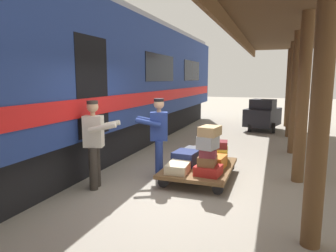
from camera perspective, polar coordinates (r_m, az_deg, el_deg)
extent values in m
plane|color=gray|center=(5.91, 2.31, -11.98)|extent=(60.00, 60.00, 0.00)
cylinder|color=brown|center=(14.37, 21.88, 6.68)|extent=(0.24, 0.24, 3.40)
cylinder|color=brown|center=(11.78, 22.30, 6.29)|extent=(0.24, 0.24, 3.40)
cylinder|color=brown|center=(9.19, 22.97, 5.69)|extent=(0.24, 0.24, 3.40)
cylinder|color=brown|center=(6.60, 24.15, 4.61)|extent=(0.24, 0.24, 3.40)
cylinder|color=brown|center=(4.03, 26.84, 2.14)|extent=(0.24, 0.24, 3.40)
cube|color=brown|center=(5.49, 8.90, 20.82)|extent=(0.08, 18.97, 0.30)
cube|color=navy|center=(7.27, -24.20, 10.07)|extent=(3.00, 21.78, 2.90)
cube|color=black|center=(7.46, -23.27, -4.66)|extent=(2.55, 20.70, 0.90)
cube|color=red|center=(6.35, -13.83, 3.63)|extent=(0.03, 21.35, 0.36)
cube|color=black|center=(13.36, 4.61, 10.38)|extent=(0.02, 2.40, 0.84)
cube|color=black|center=(9.74, -1.37, 10.95)|extent=(0.02, 2.40, 0.84)
cube|color=black|center=(6.36, -14.42, 7.23)|extent=(0.12, 1.10, 2.00)
cube|color=brown|center=(6.49, 5.95, -7.81)|extent=(1.34, 1.89, 0.07)
cylinder|color=black|center=(5.73, 9.41, -11.67)|extent=(0.21, 0.05, 0.21)
cylinder|color=black|center=(5.99, -0.91, -10.60)|extent=(0.21, 0.05, 0.21)
cylinder|color=black|center=(7.14, 11.62, -7.54)|extent=(0.21, 0.05, 0.21)
cylinder|color=black|center=(7.36, 3.26, -6.88)|extent=(0.21, 0.05, 0.21)
cube|color=#AD231E|center=(5.90, 7.63, -8.27)|extent=(0.51, 0.50, 0.18)
cube|color=navy|center=(6.51, 3.38, -6.05)|extent=(0.52, 0.59, 0.29)
cube|color=beige|center=(6.05, 1.98, -7.80)|extent=(0.44, 0.63, 0.18)
cube|color=#4C515B|center=(7.00, 4.58, -5.20)|extent=(0.44, 0.58, 0.24)
cube|color=#CC6B23|center=(6.38, 8.62, -6.65)|extent=(0.51, 0.55, 0.25)
cube|color=gold|center=(6.87, 9.47, -5.36)|extent=(0.46, 0.58, 0.30)
cube|color=maroon|center=(6.85, 9.48, -3.45)|extent=(0.46, 0.43, 0.16)
cube|color=brown|center=(5.88, 7.47, -6.52)|extent=(0.33, 0.41, 0.18)
cube|color=maroon|center=(5.83, 7.61, -4.98)|extent=(0.35, 0.41, 0.16)
cube|color=#9EA0A5|center=(5.75, 7.56, -3.09)|extent=(0.40, 0.44, 0.25)
cube|color=tan|center=(5.74, 7.92, -0.94)|extent=(0.40, 0.49, 0.18)
cylinder|color=navy|center=(6.58, -1.65, -6.04)|extent=(0.16, 0.16, 0.82)
cylinder|color=navy|center=(6.38, -1.72, -6.50)|extent=(0.16, 0.16, 0.82)
cube|color=navy|center=(6.33, -1.72, -0.05)|extent=(0.41, 0.33, 0.60)
cylinder|color=tan|center=(6.29, -1.73, 2.92)|extent=(0.09, 0.09, 0.06)
sphere|color=tan|center=(6.27, -1.74, 4.19)|extent=(0.22, 0.22, 0.22)
cylinder|color=black|center=(6.27, -1.74, 4.94)|extent=(0.21, 0.21, 0.06)
cylinder|color=navy|center=(6.49, -3.61, 1.04)|extent=(0.53, 0.27, 0.21)
cylinder|color=navy|center=(6.17, -3.82, 0.63)|extent=(0.53, 0.27, 0.21)
cylinder|color=#332D28|center=(5.96, -13.98, -7.90)|extent=(0.16, 0.16, 0.82)
cylinder|color=#332D28|center=(6.14, -13.40, -7.37)|extent=(0.16, 0.16, 0.82)
cube|color=silver|center=(5.89, -13.94, -0.99)|extent=(0.41, 0.31, 0.60)
cylinder|color=tan|center=(5.85, -14.06, 2.20)|extent=(0.09, 0.09, 0.06)
sphere|color=tan|center=(5.83, -14.11, 3.56)|extent=(0.22, 0.22, 0.22)
cylinder|color=#332D28|center=(5.82, -14.14, 4.37)|extent=(0.21, 0.21, 0.06)
cylinder|color=silver|center=(5.66, -12.35, -0.31)|extent=(0.54, 0.24, 0.21)
cylinder|color=silver|center=(5.96, -11.49, 0.19)|extent=(0.54, 0.24, 0.21)
cube|color=black|center=(13.01, 17.47, 1.65)|extent=(1.49, 1.92, 0.70)
cube|color=black|center=(12.61, 17.51, 3.71)|extent=(1.05, 0.90, 0.50)
cylinder|color=black|center=(12.45, 19.35, -0.38)|extent=(0.12, 0.40, 0.40)
cylinder|color=black|center=(12.49, 15.22, -0.17)|extent=(0.12, 0.40, 0.40)
cylinder|color=black|center=(13.64, 19.40, 0.39)|extent=(0.12, 0.40, 0.40)
cylinder|color=black|center=(13.67, 15.63, 0.59)|extent=(0.12, 0.40, 0.40)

